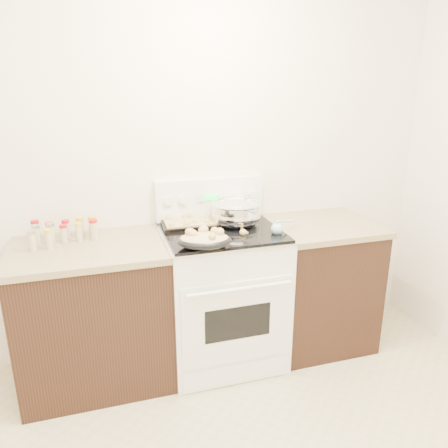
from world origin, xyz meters
name	(u,v)px	position (x,y,z in m)	size (l,w,h in m)	color
room_shell	(247,139)	(0.00, 0.00, 1.70)	(4.10, 3.60, 2.75)	white
counter_left	(95,314)	(-0.48, 1.43, 0.46)	(0.93, 0.67, 0.92)	black
counter_right	(317,283)	(1.08, 1.43, 0.46)	(0.73, 0.67, 0.92)	black
kitchen_range	(222,293)	(0.35, 1.42, 0.49)	(0.78, 0.73, 1.22)	white
mixing_bowl	(236,213)	(0.48, 1.51, 1.02)	(0.38, 0.38, 0.20)	silver
roasting_pan	(204,239)	(0.17, 1.15, 0.99)	(0.36, 0.29, 0.11)	black
baking_sheet	(189,222)	(0.17, 1.58, 0.96)	(0.38, 0.28, 0.06)	black
wooden_spoon	(242,231)	(0.46, 1.34, 0.95)	(0.06, 0.25, 0.04)	tan
blue_ladle	(278,228)	(0.68, 1.27, 0.98)	(0.23, 0.18, 0.10)	#8FC8D5
spice_jars	(62,232)	(-0.63, 1.56, 0.98)	(0.39, 0.24, 0.13)	#BFB28C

